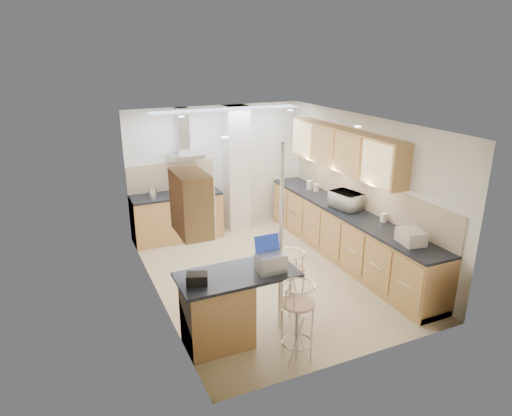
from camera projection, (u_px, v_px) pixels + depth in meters
name	position (u px, v px, depth m)	size (l,w,h in m)	color
ground	(268.00, 274.00, 7.55)	(4.80, 4.80, 0.00)	tan
room_shell	(277.00, 177.00, 7.49)	(3.64, 4.84, 2.51)	white
right_counter	(345.00, 234.00, 7.98)	(0.63, 4.40, 0.92)	#AC8545
back_counter	(177.00, 216.00, 8.83)	(1.70, 0.63, 0.92)	#AC8545
peninsula	(238.00, 306.00, 5.71)	(1.47, 0.72, 0.94)	#AC8545
microwave	(346.00, 201.00, 7.82)	(0.53, 0.36, 0.29)	white
laptop	(271.00, 262.00, 5.57)	(0.34, 0.26, 0.23)	#95979C
bag	(197.00, 279.00, 5.28)	(0.24, 0.18, 0.13)	black
bar_stool_near	(297.00, 322.00, 5.33)	(0.41, 0.41, 1.01)	tan
bar_stool_end	(291.00, 284.00, 6.22)	(0.40, 0.40, 0.97)	tan
jar_a	(310.00, 185.00, 8.93)	(0.12, 0.12, 0.17)	beige
jar_b	(316.00, 188.00, 8.80)	(0.11, 0.11, 0.14)	beige
jar_c	(346.00, 204.00, 7.78)	(0.14, 0.14, 0.21)	beige
jar_d	(384.00, 218.00, 7.25)	(0.10, 0.10, 0.14)	white
bread_bin	(411.00, 237.00, 6.43)	(0.30, 0.38, 0.20)	beige
kettle	(153.00, 193.00, 8.38)	(0.16, 0.16, 0.21)	silver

